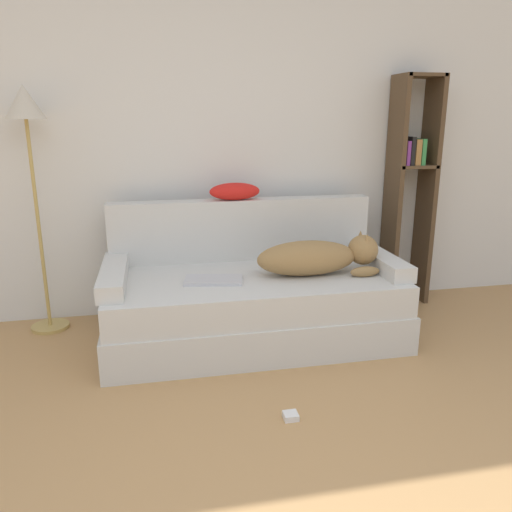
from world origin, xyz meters
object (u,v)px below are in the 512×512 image
dog (318,257)px  bookshelf (411,182)px  couch (253,307)px  power_adapter (291,416)px  floor_lamp (28,134)px  throw_pillow (235,191)px  laptop (214,280)px

dog → bookshelf: (0.91, 0.55, 0.39)m
couch → power_adapter: bearing=-90.4°
dog → power_adapter: size_ratio=11.47×
dog → floor_lamp: (-1.78, 0.51, 0.76)m
throw_pillow → floor_lamp: 1.37m
couch → throw_pillow: 0.81m
bookshelf → power_adapter: (-1.33, -1.44, -0.94)m
throw_pillow → power_adapter: 1.64m
dog → power_adapter: (-0.42, -0.89, -0.54)m
laptop → couch: bearing=28.8°
couch → floor_lamp: bearing=162.2°
power_adapter → bookshelf: bearing=47.2°
throw_pillow → bookshelf: bearing=3.3°
bookshelf → power_adapter: bookshelf is taller
laptop → floor_lamp: (-1.09, 0.53, 0.87)m
throw_pillow → bookshelf: size_ratio=0.20×
couch → dog: bearing=-10.6°
floor_lamp → dog: bearing=-16.2°
couch → bookshelf: 1.59m
throw_pillow → bookshelf: (1.37, 0.08, 0.02)m
power_adapter → couch: bearing=89.6°
dog → laptop: bearing=-179.0°
throw_pillow → power_adapter: (0.04, -1.36, -0.91)m
bookshelf → floor_lamp: 2.71m
floor_lamp → power_adapter: size_ratio=23.04×
laptop → bookshelf: (1.59, 0.56, 0.50)m
bookshelf → floor_lamp: (-2.69, -0.04, 0.37)m
power_adapter → throw_pillow: bearing=91.8°
laptop → throw_pillow: 0.71m
dog → bookshelf: 1.13m
bookshelf → couch: bearing=-160.3°
couch → power_adapter: 0.99m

